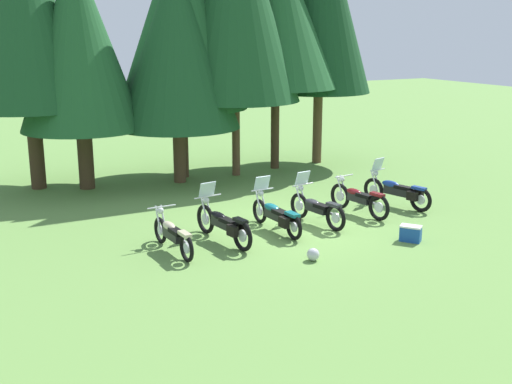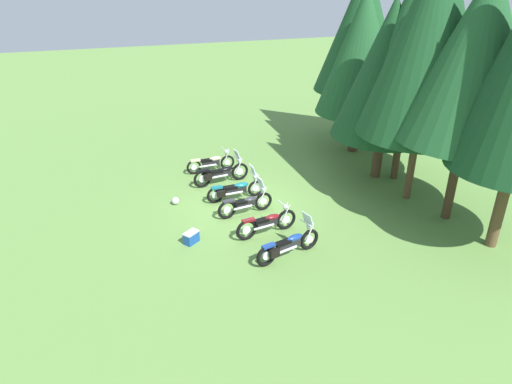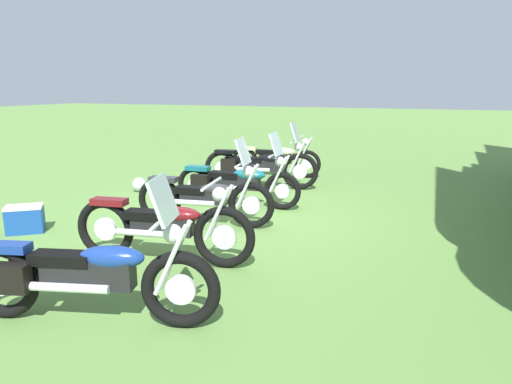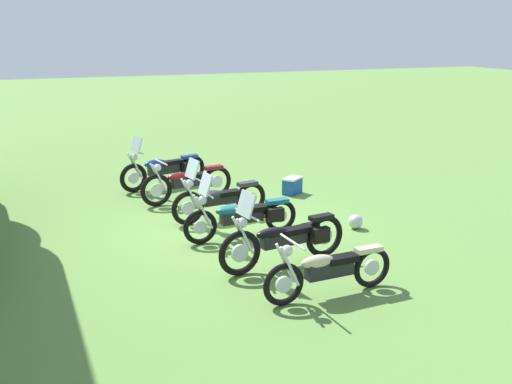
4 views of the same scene
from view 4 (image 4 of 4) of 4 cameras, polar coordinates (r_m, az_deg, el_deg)
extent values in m
plane|color=#608C42|center=(12.41, -2.95, -3.46)|extent=(80.00, 80.00, 0.00)
torus|color=black|center=(9.03, 2.58, -8.58)|extent=(0.13, 0.66, 0.66)
cylinder|color=silver|center=(9.03, 2.58, -8.58)|extent=(0.06, 0.26, 0.25)
torus|color=black|center=(9.79, 10.71, -6.89)|extent=(0.13, 0.66, 0.66)
cylinder|color=silver|center=(9.79, 10.71, -6.89)|extent=(0.06, 0.26, 0.25)
cube|color=black|center=(9.34, 6.84, -7.09)|extent=(0.23, 0.78, 0.25)
ellipsoid|color=beige|center=(9.18, 5.73, -6.44)|extent=(0.26, 0.56, 0.19)
cube|color=black|center=(9.40, 7.97, -6.17)|extent=(0.24, 0.52, 0.10)
cube|color=beige|center=(9.63, 10.41, -5.26)|extent=(0.19, 0.45, 0.08)
cylinder|color=silver|center=(8.88, 3.15, -6.91)|extent=(0.06, 0.34, 0.65)
cylinder|color=silver|center=(8.99, 2.74, -6.62)|extent=(0.06, 0.34, 0.65)
cylinder|color=silver|center=(8.85, 3.43, -4.65)|extent=(0.74, 0.08, 0.04)
sphere|color=silver|center=(8.85, 2.91, -5.47)|extent=(0.18, 0.18, 0.17)
cylinder|color=silver|center=(9.55, 7.33, -7.19)|extent=(0.12, 0.77, 0.08)
torus|color=black|center=(10.04, -1.52, -5.70)|extent=(0.22, 0.77, 0.77)
cylinder|color=silver|center=(10.04, -1.52, -5.70)|extent=(0.09, 0.30, 0.30)
torus|color=black|center=(10.90, 6.37, -4.09)|extent=(0.22, 0.77, 0.77)
cylinder|color=silver|center=(10.90, 6.37, -4.09)|extent=(0.09, 0.30, 0.30)
cube|color=black|center=(10.41, 2.60, -4.35)|extent=(0.31, 0.86, 0.23)
ellipsoid|color=black|center=(10.25, 1.51, -3.83)|extent=(0.32, 0.62, 0.18)
cube|color=black|center=(10.50, 3.69, -3.56)|extent=(0.30, 0.59, 0.10)
cube|color=black|center=(10.74, 6.08, -2.35)|extent=(0.24, 0.46, 0.08)
cylinder|color=silver|center=(9.91, -1.02, -4.16)|extent=(0.09, 0.34, 0.65)
cylinder|color=silver|center=(10.03, -1.42, -3.92)|extent=(0.09, 0.34, 0.65)
cylinder|color=silver|center=(9.90, -0.83, -2.12)|extent=(0.78, 0.15, 0.04)
sphere|color=silver|center=(9.90, -1.28, -2.86)|extent=(0.19, 0.19, 0.17)
cylinder|color=silver|center=(10.63, 3.10, -4.41)|extent=(0.20, 0.84, 0.08)
cube|color=silver|center=(9.84, -0.93, -1.14)|extent=(0.46, 0.21, 0.39)
cube|color=black|center=(10.64, 6.00, -4.00)|extent=(0.18, 0.34, 0.26)
cube|color=black|center=(10.87, 5.07, -3.55)|extent=(0.18, 0.34, 0.26)
torus|color=black|center=(11.51, -5.20, -3.27)|extent=(0.14, 0.67, 0.67)
cylinder|color=silver|center=(11.51, -5.20, -3.27)|extent=(0.06, 0.26, 0.25)
torus|color=black|center=(12.14, 2.30, -2.23)|extent=(0.14, 0.67, 0.67)
cylinder|color=silver|center=(12.14, 2.30, -2.23)|extent=(0.06, 0.26, 0.25)
cube|color=black|center=(11.77, -1.35, -2.25)|extent=(0.26, 0.84, 0.24)
ellipsoid|color=#14606B|center=(11.64, -2.40, -1.70)|extent=(0.31, 0.61, 0.19)
cube|color=black|center=(11.82, -0.32, -1.57)|extent=(0.29, 0.57, 0.10)
cube|color=#14606B|center=(12.02, 1.98, -0.86)|extent=(0.22, 0.45, 0.08)
cylinder|color=silver|center=(11.36, -4.81, -1.93)|extent=(0.06, 0.34, 0.65)
cylinder|color=silver|center=(11.51, -5.09, -1.71)|extent=(0.06, 0.34, 0.65)
cylinder|color=silver|center=(11.37, -4.61, -0.15)|extent=(0.68, 0.07, 0.04)
sphere|color=silver|center=(11.37, -5.03, -0.78)|extent=(0.18, 0.18, 0.17)
cylinder|color=silver|center=(11.99, -0.79, -2.36)|extent=(0.12, 0.84, 0.08)
cube|color=silver|center=(11.32, -4.73, 0.72)|extent=(0.45, 0.18, 0.39)
cube|color=black|center=(11.88, 1.83, -2.12)|extent=(0.16, 0.33, 0.26)
cube|color=black|center=(12.18, 1.10, -1.68)|extent=(0.16, 0.33, 0.26)
torus|color=black|center=(12.63, -6.35, -1.50)|extent=(0.21, 0.73, 0.72)
cylinder|color=silver|center=(12.63, -6.35, -1.50)|extent=(0.09, 0.28, 0.27)
torus|color=black|center=(13.27, -0.49, -0.59)|extent=(0.21, 0.73, 0.72)
cylinder|color=silver|center=(13.27, -0.49, -0.59)|extent=(0.09, 0.28, 0.27)
cube|color=black|center=(12.91, -3.35, -0.64)|extent=(0.31, 0.76, 0.21)
ellipsoid|color=#2D2D33|center=(12.79, -4.17, -0.21)|extent=(0.33, 0.56, 0.16)
cube|color=black|center=(12.97, -2.55, -0.10)|extent=(0.31, 0.52, 0.10)
cube|color=#2D2D33|center=(13.15, -0.79, 0.77)|extent=(0.25, 0.46, 0.08)
cylinder|color=silver|center=(12.50, -5.99, -0.25)|extent=(0.09, 0.34, 0.65)
cylinder|color=silver|center=(12.64, -6.28, -0.09)|extent=(0.09, 0.34, 0.65)
cylinder|color=silver|center=(12.52, -5.85, 1.37)|extent=(0.74, 0.15, 0.04)
sphere|color=silver|center=(12.51, -6.21, 0.79)|extent=(0.19, 0.19, 0.17)
cylinder|color=silver|center=(13.11, -2.96, -0.72)|extent=(0.19, 0.74, 0.08)
cube|color=silver|center=(12.47, -5.95, 2.16)|extent=(0.46, 0.22, 0.39)
torus|color=black|center=(14.03, -9.24, 0.17)|extent=(0.23, 0.76, 0.75)
cylinder|color=silver|center=(14.03, -9.24, 0.17)|extent=(0.10, 0.30, 0.29)
torus|color=black|center=(14.65, -3.66, 0.97)|extent=(0.23, 0.76, 0.75)
cylinder|color=silver|center=(14.65, -3.66, 0.97)|extent=(0.10, 0.30, 0.29)
cube|color=black|center=(14.30, -6.40, 0.98)|extent=(0.31, 0.78, 0.23)
ellipsoid|color=maroon|center=(14.18, -7.20, 1.43)|extent=(0.32, 0.57, 0.18)
cube|color=black|center=(14.36, -5.65, 1.52)|extent=(0.30, 0.54, 0.10)
cube|color=maroon|center=(14.53, -3.96, 2.28)|extent=(0.24, 0.46, 0.08)
cylinder|color=silver|center=(13.92, -8.95, 1.32)|extent=(0.10, 0.34, 0.65)
cylinder|color=silver|center=(14.05, -9.18, 1.44)|extent=(0.10, 0.34, 0.65)
cylinder|color=silver|center=(13.94, -8.82, 2.77)|extent=(0.69, 0.15, 0.04)
sphere|color=silver|center=(13.93, -9.14, 2.24)|extent=(0.20, 0.20, 0.17)
cylinder|color=silver|center=(14.49, -5.98, 0.84)|extent=(0.20, 0.76, 0.08)
torus|color=black|center=(15.34, -11.31, 1.29)|extent=(0.30, 0.73, 0.72)
cylinder|color=silver|center=(15.34, -11.31, 1.29)|extent=(0.12, 0.28, 0.27)
torus|color=black|center=(16.12, -5.92, 2.17)|extent=(0.30, 0.73, 0.72)
cylinder|color=silver|center=(16.12, -5.92, 2.17)|extent=(0.12, 0.28, 0.27)
cube|color=black|center=(15.68, -8.57, 2.16)|extent=(0.39, 0.85, 0.27)
ellipsoid|color=navy|center=(15.54, -9.34, 2.62)|extent=(0.37, 0.63, 0.21)
cube|color=black|center=(15.76, -7.85, 2.75)|extent=(0.35, 0.59, 0.10)
cube|color=navy|center=(16.01, -6.20, 3.29)|extent=(0.28, 0.47, 0.08)
cylinder|color=silver|center=(15.24, -11.05, 2.36)|extent=(0.13, 0.34, 0.65)
cylinder|color=silver|center=(15.36, -11.27, 2.45)|extent=(0.13, 0.34, 0.65)
cylinder|color=silver|center=(15.26, -10.96, 3.68)|extent=(0.63, 0.21, 0.04)
sphere|color=silver|center=(15.25, -11.24, 3.19)|extent=(0.21, 0.21, 0.17)
cylinder|color=silver|center=(15.89, -8.16, 1.98)|extent=(0.30, 0.83, 0.08)
cube|color=silver|center=(15.22, -11.06, 4.33)|extent=(0.46, 0.26, 0.39)
cube|color=black|center=(15.88, -6.28, 2.33)|extent=(0.22, 0.35, 0.26)
cube|color=black|center=(16.11, -6.80, 2.51)|extent=(0.22, 0.35, 0.26)
cube|color=#19479E|center=(14.97, 3.39, 0.52)|extent=(0.55, 0.58, 0.37)
cube|color=silver|center=(14.92, 3.40, 1.27)|extent=(0.56, 0.60, 0.04)
sphere|color=silver|center=(12.55, 9.23, -2.74)|extent=(0.29, 0.29, 0.29)
camera|label=1|loc=(18.14, 61.45, 11.21)|focal=44.92mm
camera|label=2|loc=(27.85, -4.68, 24.24)|focal=32.53mm
camera|label=3|loc=(18.07, -19.92, 8.40)|focal=32.60mm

